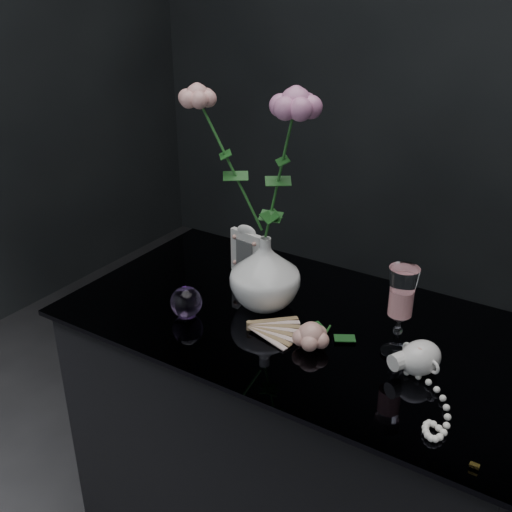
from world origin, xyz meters
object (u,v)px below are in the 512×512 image
Objects in this scene: wine_glass at (400,312)px; paperweight at (186,302)px; vase at (265,272)px; picture_frame at (247,250)px; loose_rose at (311,335)px; pearl_jar at (421,356)px.

paperweight is at bearing -165.92° from wine_glass.
vase is 0.19m from paperweight.
wine_glass is 1.44× the size of picture_frame.
wine_glass is (0.33, -0.02, 0.01)m from vase.
paperweight is (0.00, -0.25, -0.03)m from picture_frame.
loose_rose is (-0.16, -0.07, -0.07)m from wine_glass.
vase is at bearing 149.85° from loose_rose.
wine_glass reaches higher than loose_rose.
pearl_jar reaches higher than loose_rose.
pearl_jar is at bearing -9.61° from picture_frame.
vase is at bearing 175.67° from wine_glass.
paperweight is (-0.45, -0.11, -0.06)m from wine_glass.
wine_glass reaches higher than picture_frame.
vase is 0.33m from wine_glass.
paperweight reaches higher than loose_rose.
vase is at bearing 48.41° from paperweight.
paperweight is 0.52m from pearl_jar.
picture_frame reaches higher than pearl_jar.
wine_glass is 1.16× the size of loose_rose.
picture_frame is 0.37m from loose_rose.
loose_rose is (0.30, -0.21, -0.04)m from picture_frame.
paperweight is (-0.12, -0.14, -0.05)m from vase.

